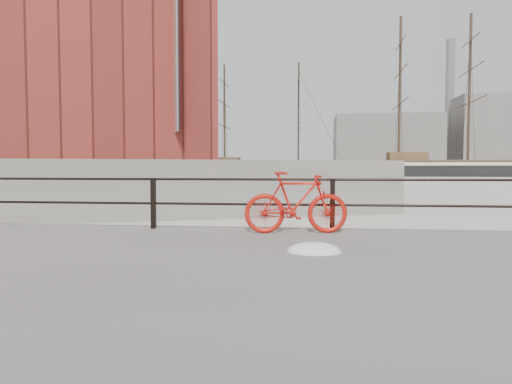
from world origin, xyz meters
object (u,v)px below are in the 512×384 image
(bicycle, at_px, (296,203))
(barque_black, at_px, (467,177))
(schooner_mid, at_px, (261,177))
(workboat_near, at_px, (122,184))
(schooner_left, at_px, (154,177))
(workboat_far, at_px, (108,180))

(bicycle, relative_size, barque_black, 0.03)
(barque_black, distance_m, schooner_mid, 38.22)
(bicycle, xyz_separation_m, workboat_near, (-18.40, 35.20, -0.92))
(bicycle, relative_size, workboat_near, 0.17)
(schooner_left, bearing_deg, workboat_far, -84.81)
(barque_black, relative_size, schooner_mid, 1.85)
(workboat_near, bearing_deg, workboat_far, 92.75)
(workboat_near, relative_size, workboat_far, 0.97)
(schooner_mid, height_order, workboat_near, schooner_mid)
(schooner_left, bearing_deg, bicycle, -64.56)
(schooner_left, height_order, workboat_near, schooner_left)
(bicycle, xyz_separation_m, workboat_far, (-26.40, 49.38, -0.92))
(barque_black, bearing_deg, schooner_left, -167.19)
(schooner_left, bearing_deg, workboat_near, -71.79)
(schooner_left, bearing_deg, barque_black, 15.56)
(bicycle, distance_m, barque_black, 85.01)
(workboat_far, bearing_deg, schooner_left, 64.72)
(schooner_mid, bearing_deg, barque_black, 10.35)
(bicycle, xyz_separation_m, schooner_left, (-26.77, 68.48, -0.92))
(barque_black, height_order, schooner_mid, barque_black)
(barque_black, bearing_deg, workboat_far, -149.94)
(barque_black, relative_size, schooner_left, 2.35)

